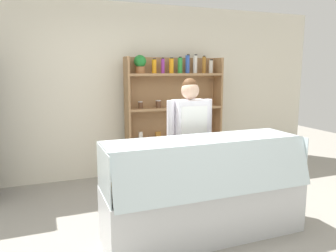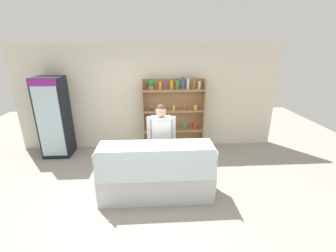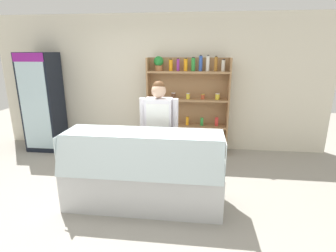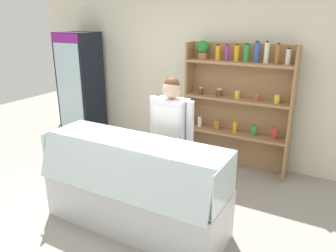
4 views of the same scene
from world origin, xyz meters
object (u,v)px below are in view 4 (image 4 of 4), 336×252
drinks_fridge (81,87)px  shelving_unit (237,100)px  deli_display_case (135,200)px  shop_clerk (171,133)px

drinks_fridge → shelving_unit: drinks_fridge is taller
deli_display_case → shop_clerk: bearing=78.8°
shelving_unit → shop_clerk: (-0.34, -1.39, -0.14)m
shelving_unit → shop_clerk: size_ratio=1.21×
shelving_unit → deli_display_case: shelving_unit is taller
shelving_unit → shop_clerk: 1.44m
drinks_fridge → shelving_unit: bearing=2.9°
shelving_unit → shop_clerk: bearing=-103.7°
shelving_unit → shop_clerk: shelving_unit is taller
deli_display_case → shop_clerk: shop_clerk is taller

